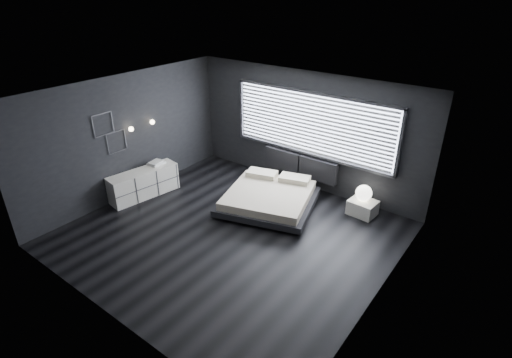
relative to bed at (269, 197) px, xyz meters
The scene contains 12 objects.
room 1.80m from the bed, 89.07° to the right, with size 6.04×6.00×2.80m.
window 1.92m from the bed, 80.50° to the left, with size 4.14×0.09×1.52m.
headboard 1.32m from the bed, 89.52° to the left, with size 1.96×0.16×0.52m.
sconce_near 3.43m from the bed, 155.27° to the right, with size 0.18×0.11×0.11m.
sconce_far 3.25m from the bed, 165.92° to the right, with size 0.18×0.11×0.11m.
wall_art_upper 3.87m from the bed, 147.00° to the right, with size 0.01×0.48×0.48m.
wall_art_lower 3.58m from the bed, 150.54° to the right, with size 0.01×0.48×0.48m.
bed is the anchor object (origin of this frame).
nightstand 2.05m from the bed, 27.34° to the left, with size 0.56×0.47×0.33m, color white.
orb_lamp 2.05m from the bed, 28.34° to the left, with size 0.35×0.35×0.35m, color white.
dresser 2.95m from the bed, 152.81° to the right, with size 0.72×1.68×0.65m.
book_stack 2.83m from the bed, 160.92° to the right, with size 0.31×0.40×0.08m.
Camera 1 is at (4.40, -5.02, 4.60)m, focal length 28.00 mm.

